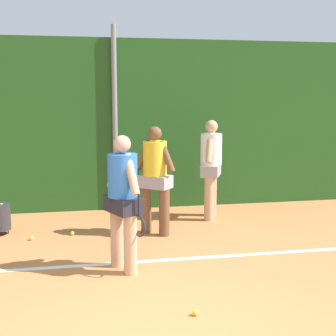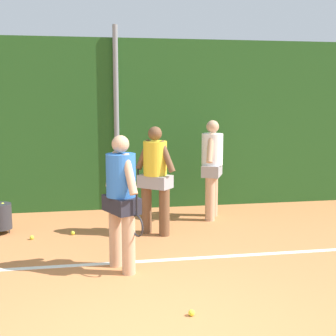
% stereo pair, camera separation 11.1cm
% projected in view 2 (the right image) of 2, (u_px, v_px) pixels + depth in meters
% --- Properties ---
extents(ground_plane, '(30.34, 30.34, 0.00)m').
position_uv_depth(ground_plane, '(138.00, 280.00, 5.74)').
color(ground_plane, '#C67542').
extents(hedge_fence_backdrop, '(19.72, 0.25, 3.34)m').
position_uv_depth(hedge_fence_backdrop, '(116.00, 125.00, 9.21)').
color(hedge_fence_backdrop, '#23511E').
rests_on(hedge_fence_backdrop, ground_plane).
extents(fence_post_center, '(0.10, 0.10, 3.58)m').
position_uv_depth(fence_post_center, '(116.00, 120.00, 9.02)').
color(fence_post_center, gray).
rests_on(fence_post_center, ground_plane).
extents(court_baseline_paint, '(14.41, 0.10, 0.01)m').
position_uv_depth(court_baseline_paint, '(132.00, 262.00, 6.37)').
color(court_baseline_paint, white).
rests_on(court_baseline_paint, ground_plane).
extents(player_foreground_near, '(0.49, 0.72, 1.76)m').
position_uv_depth(player_foreground_near, '(121.00, 196.00, 5.95)').
color(player_foreground_near, tan).
rests_on(player_foreground_near, ground_plane).
extents(player_midcourt, '(0.68, 0.56, 1.77)m').
position_uv_depth(player_midcourt, '(155.00, 175.00, 7.52)').
color(player_midcourt, brown).
rests_on(player_midcourt, ground_plane).
extents(player_backcourt_far, '(0.50, 0.71, 1.81)m').
position_uv_depth(player_backcourt_far, '(212.00, 164.00, 8.51)').
color(player_backcourt_far, tan).
rests_on(player_backcourt_far, ground_plane).
extents(ball_hopper, '(0.36, 0.36, 0.51)m').
position_uv_depth(ball_hopper, '(0.00, 216.00, 7.65)').
color(ball_hopper, '#2D2D33').
rests_on(ball_hopper, ground_plane).
extents(tennis_ball_0, '(0.07, 0.07, 0.07)m').
position_uv_depth(tennis_ball_0, '(32.00, 238.00, 7.36)').
color(tennis_ball_0, '#CCDB33').
rests_on(tennis_ball_0, ground_plane).
extents(tennis_ball_4, '(0.07, 0.07, 0.07)m').
position_uv_depth(tennis_ball_4, '(73.00, 233.00, 7.61)').
color(tennis_ball_4, '#CCDB33').
rests_on(tennis_ball_4, ground_plane).
extents(tennis_ball_6, '(0.07, 0.07, 0.07)m').
position_uv_depth(tennis_ball_6, '(191.00, 313.00, 4.81)').
color(tennis_ball_6, '#CCDB33').
rests_on(tennis_ball_6, ground_plane).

